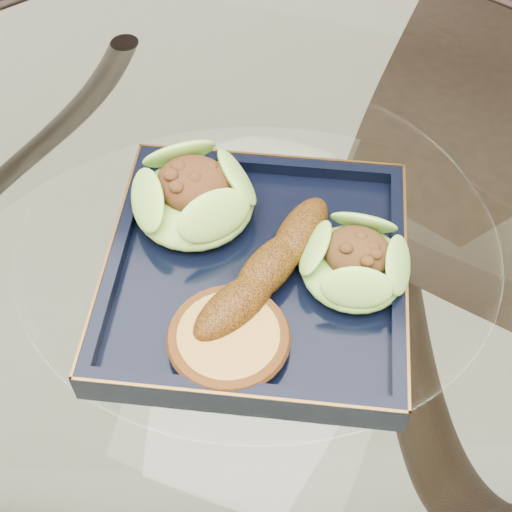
% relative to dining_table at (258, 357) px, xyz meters
% --- Properties ---
extents(dining_table, '(1.13, 1.13, 0.77)m').
position_rel_dining_table_xyz_m(dining_table, '(0.00, 0.00, 0.00)').
color(dining_table, white).
rests_on(dining_table, ground).
extents(dining_chair, '(0.45, 0.45, 0.96)m').
position_rel_dining_table_xyz_m(dining_chair, '(0.21, 0.50, -0.06)').
color(dining_chair, black).
rests_on(dining_chair, ground).
extents(navy_plate, '(0.33, 0.33, 0.02)m').
position_rel_dining_table_xyz_m(navy_plate, '(0.00, -0.01, 0.17)').
color(navy_plate, black).
rests_on(navy_plate, dining_table).
extents(lettuce_wrap_left, '(0.15, 0.15, 0.04)m').
position_rel_dining_table_xyz_m(lettuce_wrap_left, '(-0.08, 0.03, 0.20)').
color(lettuce_wrap_left, '#609C2D').
rests_on(lettuce_wrap_left, navy_plate).
extents(lettuce_wrap_right, '(0.12, 0.12, 0.03)m').
position_rel_dining_table_xyz_m(lettuce_wrap_right, '(0.09, 0.01, 0.20)').
color(lettuce_wrap_right, '#5DA22F').
rests_on(lettuce_wrap_right, navy_plate).
extents(roasted_plantain, '(0.09, 0.18, 0.03)m').
position_rel_dining_table_xyz_m(roasted_plantain, '(0.02, -0.02, 0.20)').
color(roasted_plantain, '#5F340A').
rests_on(roasted_plantain, navy_plate).
extents(crumb_patty, '(0.11, 0.11, 0.02)m').
position_rel_dining_table_xyz_m(crumb_patty, '(0.01, -0.10, 0.19)').
color(crumb_patty, gold).
rests_on(crumb_patty, navy_plate).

